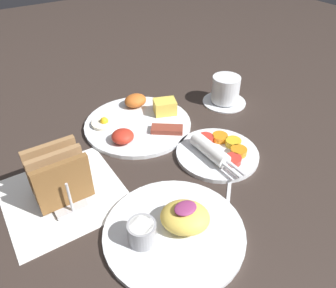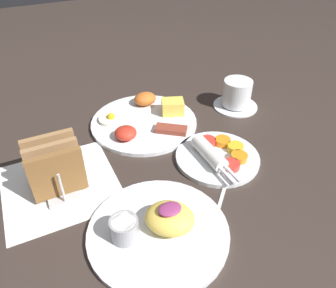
% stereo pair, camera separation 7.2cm
% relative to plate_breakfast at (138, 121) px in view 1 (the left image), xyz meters
% --- Properties ---
extents(ground_plane, '(3.00, 3.00, 0.00)m').
position_rel_plate_breakfast_xyz_m(ground_plane, '(-0.08, -0.20, -0.01)').
color(ground_plane, '#332823').
extents(napkin_flat, '(0.22, 0.22, 0.00)m').
position_rel_plate_breakfast_xyz_m(napkin_flat, '(-0.24, -0.14, -0.01)').
color(napkin_flat, white).
rests_on(napkin_flat, ground_plane).
extents(plate_breakfast, '(0.27, 0.27, 0.05)m').
position_rel_plate_breakfast_xyz_m(plate_breakfast, '(0.00, 0.00, 0.00)').
color(plate_breakfast, white).
rests_on(plate_breakfast, ground_plane).
extents(plate_condiments, '(0.18, 0.19, 0.04)m').
position_rel_plate_breakfast_xyz_m(plate_condiments, '(0.09, -0.20, 0.00)').
color(plate_condiments, white).
rests_on(plate_condiments, ground_plane).
extents(plate_foreground, '(0.25, 0.25, 0.06)m').
position_rel_plate_breakfast_xyz_m(plate_foreground, '(-0.11, -0.33, 0.00)').
color(plate_foreground, white).
rests_on(plate_foreground, ground_plane).
extents(toast_rack, '(0.10, 0.12, 0.10)m').
position_rel_plate_breakfast_xyz_m(toast_rack, '(-0.24, -0.14, 0.04)').
color(toast_rack, '#B7B7BC').
rests_on(toast_rack, ground_plane).
extents(coffee_cup, '(0.12, 0.12, 0.08)m').
position_rel_plate_breakfast_xyz_m(coffee_cup, '(0.26, -0.03, 0.02)').
color(coffee_cup, white).
rests_on(coffee_cup, ground_plane).
extents(teaspoon, '(0.10, 0.10, 0.01)m').
position_rel_plate_breakfast_xyz_m(teaspoon, '(0.04, -0.30, -0.01)').
color(teaspoon, silver).
rests_on(teaspoon, ground_plane).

